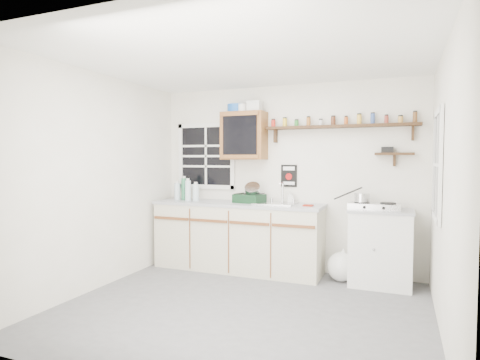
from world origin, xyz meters
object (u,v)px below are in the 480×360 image
dish_rack (250,196)px  right_cabinet (381,247)px  hotplate (375,206)px  spice_shelf (340,126)px  upper_cabinet (244,136)px  main_cabinet (238,236)px

dish_rack → right_cabinet: bearing=10.7°
hotplate → spice_shelf: bearing=157.3°
dish_rack → hotplate: bearing=10.0°
spice_shelf → dish_rack: bearing=-171.6°
dish_rack → upper_cabinet: bearing=154.6°
upper_cabinet → dish_rack: 0.83m
main_cabinet → spice_shelf: spice_shelf is taller
hotplate → upper_cabinet: bearing=177.3°
spice_shelf → right_cabinet: bearing=-19.7°
right_cabinet → upper_cabinet: (-1.80, 0.12, 1.37)m
right_cabinet → upper_cabinet: upper_cabinet is taller
main_cabinet → hotplate: 1.83m
upper_cabinet → dish_rack: upper_cabinet is taller
main_cabinet → spice_shelf: 1.98m
main_cabinet → upper_cabinet: upper_cabinet is taller
right_cabinet → hotplate: bearing=-164.6°
right_cabinet → spice_shelf: (-0.52, 0.19, 1.48)m
upper_cabinet → dish_rack: (0.13, -0.10, -0.81)m
main_cabinet → hotplate: bearing=0.2°
spice_shelf → main_cabinet: bearing=-170.8°
upper_cabinet → hotplate: 1.94m
right_cabinet → hotplate: (-0.07, -0.02, 0.49)m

